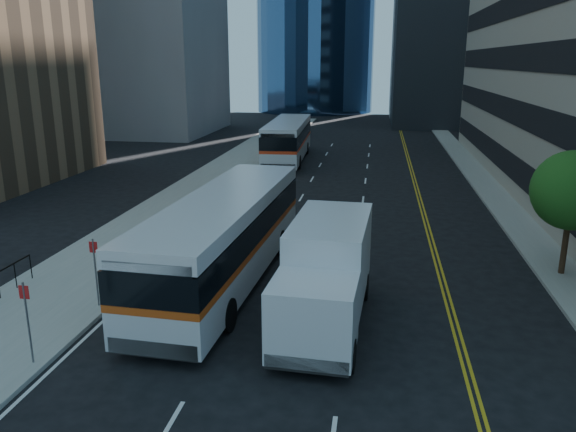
# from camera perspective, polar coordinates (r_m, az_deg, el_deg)

# --- Properties ---
(ground) EXTENTS (160.00, 160.00, 0.00)m
(ground) POSITION_cam_1_polar(r_m,az_deg,el_deg) (17.58, 3.94, -13.94)
(ground) COLOR black
(ground) RESTS_ON ground
(sidewalk_west) EXTENTS (5.00, 90.00, 0.15)m
(sidewalk_west) POSITION_cam_1_polar(r_m,az_deg,el_deg) (42.81, -7.07, 3.87)
(sidewalk_west) COLOR gray
(sidewalk_west) RESTS_ON ground
(sidewalk_east) EXTENTS (2.00, 90.00, 0.15)m
(sidewalk_east) POSITION_cam_1_polar(r_m,az_deg,el_deg) (41.89, 19.55, 2.83)
(sidewalk_east) COLOR gray
(sidewalk_east) RESTS_ON ground
(street_tree) EXTENTS (3.20, 3.20, 5.10)m
(street_tree) POSITION_cam_1_polar(r_m,az_deg,el_deg) (25.03, 26.92, 2.31)
(street_tree) COLOR #332114
(street_tree) RESTS_ON sidewalk_east
(bus_front) EXTENTS (3.68, 13.88, 3.55)m
(bus_front) POSITION_cam_1_polar(r_m,az_deg,el_deg) (22.36, -6.39, -2.02)
(bus_front) COLOR silver
(bus_front) RESTS_ON ground
(bus_rear) EXTENTS (3.53, 13.70, 3.50)m
(bus_rear) POSITION_cam_1_polar(r_m,az_deg,el_deg) (50.21, -0.01, 7.83)
(bus_rear) COLOR silver
(bus_rear) RESTS_ON ground
(box_truck) EXTENTS (2.83, 7.32, 3.45)m
(box_truck) POSITION_cam_1_polar(r_m,az_deg,el_deg) (18.69, 3.89, -5.91)
(box_truck) COLOR silver
(box_truck) RESTS_ON ground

